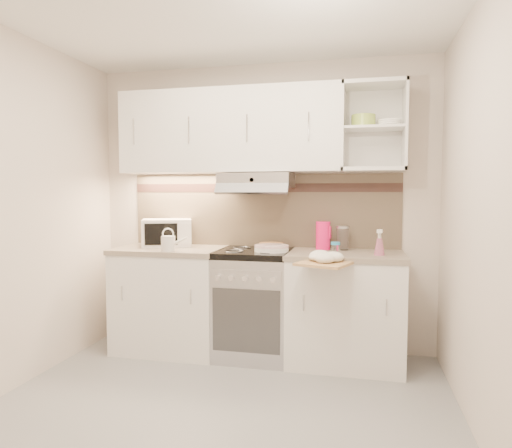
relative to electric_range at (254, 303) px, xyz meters
name	(u,v)px	position (x,y,z in m)	size (l,w,h in m)	color
ground	(214,418)	(0.00, -1.10, -0.45)	(3.00, 3.00, 0.00)	gray
room_shell	(230,155)	(0.00, -0.73, 1.18)	(3.04, 2.84, 2.52)	beige
base_cabinet_left	(171,301)	(-0.75, 0.00, -0.02)	(0.90, 0.60, 0.86)	white
worktop_left	(170,250)	(-0.75, 0.00, 0.43)	(0.92, 0.62, 0.04)	gray
base_cabinet_right	(345,311)	(0.75, 0.00, -0.02)	(0.90, 0.60, 0.86)	white
worktop_right	(346,255)	(0.75, 0.00, 0.43)	(0.92, 0.62, 0.04)	gray
electric_range	(254,303)	(0.00, 0.00, 0.00)	(0.60, 0.60, 0.90)	#B7B7BC
microwave	(167,233)	(-0.83, 0.12, 0.57)	(0.51, 0.45, 0.24)	silver
watering_can	(169,243)	(-0.67, -0.22, 0.52)	(0.22, 0.11, 0.19)	silver
plate_stack	(272,248)	(0.16, -0.06, 0.48)	(0.28, 0.28, 0.06)	white
bread_loaf	(271,246)	(0.12, 0.11, 0.47)	(0.20, 0.20, 0.05)	#B06946
pink_pitcher	(323,235)	(0.56, 0.16, 0.57)	(0.13, 0.12, 0.24)	#FF1164
glass_jar	(342,238)	(0.72, 0.17, 0.55)	(0.11, 0.11, 0.20)	white
spice_jar	(335,248)	(0.68, -0.16, 0.50)	(0.07, 0.07, 0.10)	silver
spray_bottle	(379,244)	(1.00, -0.09, 0.53)	(0.08, 0.08, 0.21)	pink
cutting_board	(323,264)	(0.60, -0.41, 0.42)	(0.34, 0.31, 0.02)	tan
dish_towel	(327,257)	(0.63, -0.40, 0.47)	(0.30, 0.25, 0.08)	silver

